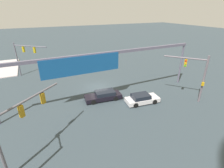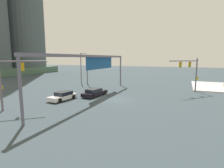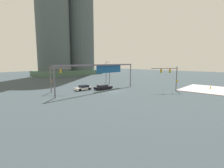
% 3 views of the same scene
% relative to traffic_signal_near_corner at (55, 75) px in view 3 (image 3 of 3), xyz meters
% --- Properties ---
extents(ground_plane, '(205.43, 205.43, 0.00)m').
position_rel_traffic_signal_near_corner_xyz_m(ground_plane, '(9.70, -9.08, -3.96)').
color(ground_plane, '#344047').
extents(sidewalk_corner, '(14.12, 12.43, 0.15)m').
position_rel_traffic_signal_near_corner_xyz_m(sidewalk_corner, '(28.06, -26.08, -3.88)').
color(sidewalk_corner, '#BDB3B4').
rests_on(sidewalk_corner, ground).
extents(traffic_signal_near_corner, '(3.45, 4.27, 6.14)m').
position_rel_traffic_signal_near_corner_xyz_m(traffic_signal_near_corner, '(0.00, 0.00, 0.00)').
color(traffic_signal_near_corner, slate).
rests_on(traffic_signal_near_corner, ground).
extents(traffic_signal_opposite_side, '(4.92, 4.63, 5.94)m').
position_rel_traffic_signal_near_corner_xyz_m(traffic_signal_opposite_side, '(19.27, -19.11, 0.14)').
color(traffic_signal_opposite_side, slate).
rests_on(traffic_signal_opposite_side, ground).
extents(traffic_signal_cross_street, '(4.79, 4.19, 5.29)m').
position_rel_traffic_signal_near_corner_xyz_m(traffic_signal_cross_street, '(19.77, 1.21, -0.18)').
color(traffic_signal_cross_street, '#615D63').
rests_on(traffic_signal_cross_street, ground).
extents(streetlamp_curved_arm, '(0.34, 2.16, 7.12)m').
position_rel_traffic_signal_near_corner_xyz_m(streetlamp_curved_arm, '(21.13, 3.79, 0.20)').
color(streetlamp_curved_arm, slate).
rests_on(streetlamp_curved_arm, ground).
extents(overhead_sign_gantry, '(25.84, 0.43, 6.43)m').
position_rel_traffic_signal_near_corner_xyz_m(overhead_sign_gantry, '(10.63, -5.17, 1.47)').
color(overhead_sign_gantry, slate).
rests_on(overhead_sign_gantry, ground).
extents(highrise_twin_tower, '(33.99, 17.70, 68.41)m').
position_rel_traffic_signal_near_corner_xyz_m(highrise_twin_tower, '(31.86, 42.50, 29.99)').
color(highrise_twin_tower, '#466551').
rests_on(highrise_twin_tower, ground).
extents(sedan_car_approaching, '(5.03, 2.36, 1.21)m').
position_rel_traffic_signal_near_corner_xyz_m(sedan_car_approaching, '(10.36, -5.25, -3.38)').
color(sedan_car_approaching, black).
rests_on(sedan_car_approaching, ground).
extents(sedan_car_waiting_far, '(4.49, 2.31, 1.21)m').
position_rel_traffic_signal_near_corner_xyz_m(sedan_car_waiting_far, '(6.27, -2.30, -3.38)').
color(sedan_car_waiting_far, silver).
rests_on(sedan_car_waiting_far, ground).
extents(fire_hydrant_on_curb, '(0.33, 0.22, 0.71)m').
position_rel_traffic_signal_near_corner_xyz_m(fire_hydrant_on_curb, '(28.45, -25.92, -3.47)').
color(fire_hydrant_on_curb, gold).
rests_on(fire_hydrant_on_curb, sidewalk_corner).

